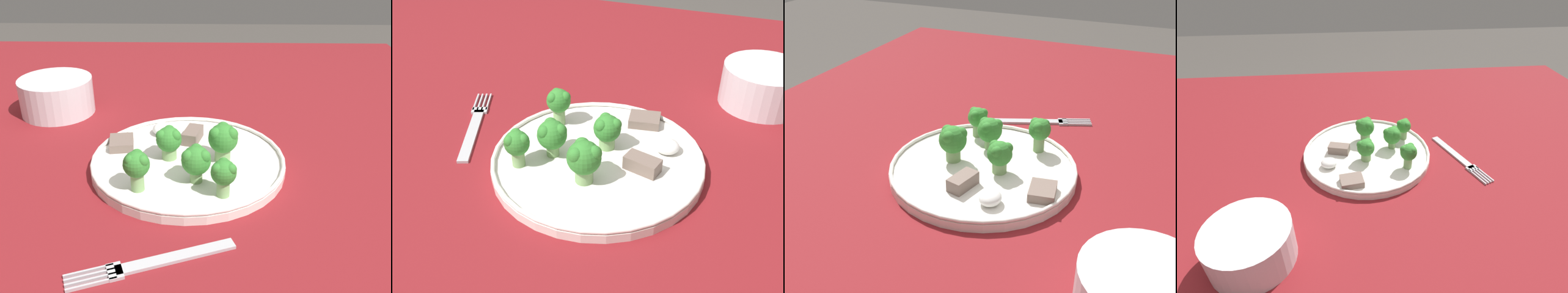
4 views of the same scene
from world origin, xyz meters
The scene contains 11 objects.
table centered at (0.00, 0.00, 0.63)m, with size 1.40×1.17×0.71m.
dinner_plate centered at (0.03, -0.07, 0.72)m, with size 0.28×0.28×0.02m.
fork centered at (-0.17, -0.04, 0.71)m, with size 0.08×0.18×0.00m.
broccoli_floret_near_rim_left centered at (-0.03, -0.08, 0.75)m, with size 0.04×0.04×0.05m.
broccoli_floret_center_left centered at (0.03, -0.12, 0.76)m, with size 0.04×0.04×0.06m.
broccoli_floret_back_left centered at (0.03, -0.04, 0.75)m, with size 0.04×0.04×0.05m.
broccoli_floret_front_left centered at (-0.05, -0.01, 0.76)m, with size 0.04×0.03×0.05m.
broccoli_floret_center_back centered at (-0.06, -0.11, 0.75)m, with size 0.03×0.03×0.05m.
meat_slice_front_slice centered at (0.06, 0.03, 0.73)m, with size 0.05×0.04×0.01m.
meat_slice_middle_slice centered at (0.09, -0.07, 0.73)m, with size 0.05×0.03×0.02m.
sauce_dollop centered at (0.11, -0.02, 0.73)m, with size 0.03×0.03×0.02m.
Camera 3 is at (0.56, 0.15, 1.07)m, focal length 42.00 mm.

